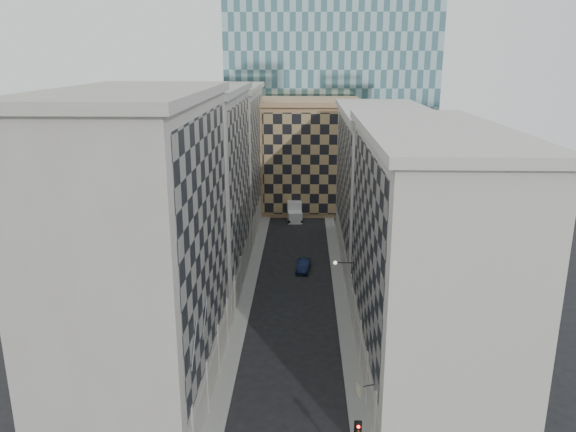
# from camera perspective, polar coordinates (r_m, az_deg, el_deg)

# --- Properties ---
(sidewalk_west) EXTENTS (1.50, 100.00, 0.15)m
(sidewalk_west) POSITION_cam_1_polar(r_m,az_deg,el_deg) (63.83, -4.17, -7.89)
(sidewalk_west) COLOR gray
(sidewalk_west) RESTS_ON ground
(sidewalk_east) EXTENTS (1.50, 100.00, 0.15)m
(sidewalk_east) POSITION_cam_1_polar(r_m,az_deg,el_deg) (63.66, 5.37, -7.99)
(sidewalk_east) COLOR gray
(sidewalk_east) RESTS_ON ground
(bldg_left_a) EXTENTS (10.80, 22.80, 23.70)m
(bldg_left_a) POSITION_cam_1_polar(r_m,az_deg,el_deg) (43.18, -14.50, -3.55)
(bldg_left_a) COLOR #A59E95
(bldg_left_a) RESTS_ON ground
(bldg_left_b) EXTENTS (10.80, 22.80, 22.70)m
(bldg_left_b) POSITION_cam_1_polar(r_m,az_deg,el_deg) (63.87, -9.14, 2.62)
(bldg_left_b) COLOR gray
(bldg_left_b) RESTS_ON ground
(bldg_left_c) EXTENTS (10.80, 22.80, 21.70)m
(bldg_left_c) POSITION_cam_1_polar(r_m,az_deg,el_deg) (85.23, -6.42, 5.73)
(bldg_left_c) COLOR #A59E95
(bldg_left_c) RESTS_ON ground
(bldg_right_a) EXTENTS (10.80, 26.80, 20.70)m
(bldg_right_a) POSITION_cam_1_polar(r_m,az_deg,el_deg) (46.80, 13.72, -3.91)
(bldg_right_a) COLOR beige
(bldg_right_a) RESTS_ON ground
(bldg_right_b) EXTENTS (10.80, 28.80, 19.70)m
(bldg_right_b) POSITION_cam_1_polar(r_m,az_deg,el_deg) (72.51, 9.45, 3.01)
(bldg_right_b) COLOR beige
(bldg_right_b) RESTS_ON ground
(tan_block) EXTENTS (16.80, 14.80, 18.80)m
(tan_block) POSITION_cam_1_polar(r_m,az_deg,el_deg) (97.33, 2.23, 6.27)
(tan_block) COLOR tan
(tan_block) RESTS_ON ground
(church_tower) EXTENTS (7.20, 7.20, 51.50)m
(church_tower) POSITION_cam_1_polar(r_m,az_deg,el_deg) (110.03, 1.19, 16.57)
(church_tower) COLOR #2C2722
(church_tower) RESTS_ON ground
(flagpoles_left) EXTENTS (0.10, 6.33, 2.33)m
(flagpoles_left) POSITION_cam_1_polar(r_m,az_deg,el_deg) (39.08, -8.95, -11.47)
(flagpoles_left) COLOR gray
(flagpoles_left) RESTS_ON ground
(bracket_lamp) EXTENTS (1.98, 0.36, 0.36)m
(bracket_lamp) POSITION_cam_1_polar(r_m,az_deg,el_deg) (55.73, 5.01, -4.75)
(bracket_lamp) COLOR black
(bracket_lamp) RESTS_ON ground
(box_truck) EXTENTS (2.79, 5.78, 3.07)m
(box_truck) POSITION_cam_1_polar(r_m,az_deg,el_deg) (91.70, 0.63, 0.48)
(box_truck) COLOR white
(box_truck) RESTS_ON ground
(dark_car) EXTENTS (1.91, 4.36, 1.39)m
(dark_car) POSITION_cam_1_polar(r_m,az_deg,el_deg) (70.26, 1.58, -5.01)
(dark_car) COLOR #0E1935
(dark_car) RESTS_ON ground
(shop_sign) EXTENTS (1.23, 0.68, 0.78)m
(shop_sign) POSITION_cam_1_polar(r_m,az_deg,el_deg) (40.52, 7.25, -17.13)
(shop_sign) COLOR black
(shop_sign) RESTS_ON ground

